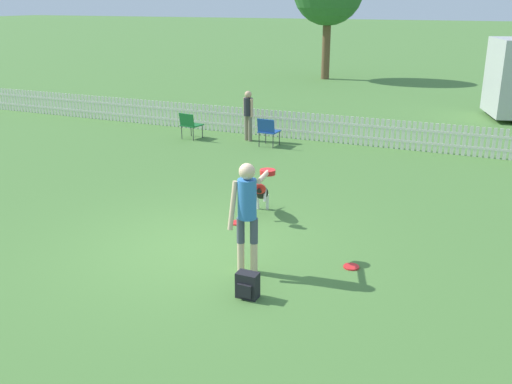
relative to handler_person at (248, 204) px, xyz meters
name	(u,v)px	position (x,y,z in m)	size (l,w,h in m)	color
ground_plane	(199,247)	(-1.12, 0.43, -1.09)	(240.00, 240.00, 0.00)	#4C7A38
handler_person	(248,204)	(0.00, 0.00, 0.00)	(0.44, 1.12, 1.72)	beige
leaping_dog	(261,193)	(-0.77, 2.26, -0.63)	(0.52, 1.12, 0.79)	black
frisbee_near_handler	(351,267)	(1.42, 0.74, -1.07)	(0.25, 0.25, 0.02)	red
frisbee_near_dog	(236,223)	(-1.02, 1.67, -1.07)	(0.25, 0.25, 0.02)	red
backpack_on_grass	(247,285)	(0.34, -0.77, -0.90)	(0.30, 0.23, 0.37)	black
picket_fence	(337,129)	(-1.12, 8.53, -0.68)	(27.57, 0.04, 0.81)	silver
folding_chair_blue_left	(268,130)	(-2.77, 7.32, -0.60)	(0.53, 0.55, 0.81)	#333338
folding_chair_center	(190,124)	(-5.25, 7.24, -0.62)	(0.59, 0.61, 0.79)	#333338
spectator_standing	(248,111)	(-3.57, 7.75, -0.21)	(0.38, 0.27, 1.46)	#7A705B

